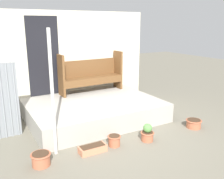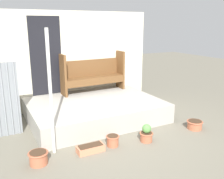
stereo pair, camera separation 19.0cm
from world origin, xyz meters
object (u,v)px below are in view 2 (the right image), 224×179
Objects in this scene: support_post at (51,94)px; flower_pot_left at (38,157)px; flower_pot_right at (146,134)px; flower_pot_far_right at (195,124)px; planter_box_rect at (91,148)px; flower_pot_middle at (113,140)px; bench at (93,73)px.

support_post is 1.07m from flower_pot_left.
support_post is 6.53× the size of flower_pot_left.
flower_pot_right is at bearing -13.09° from support_post.
flower_pot_far_right reaches higher than planter_box_rect.
flower_pot_middle is (1.06, -0.26, -0.99)m from support_post.
planter_box_rect is (-0.47, -0.02, -0.05)m from flower_pot_middle.
flower_pot_middle is (1.39, 0.00, -0.00)m from flower_pot_left.
support_post is at bearing 166.91° from flower_pot_right.
flower_pot_far_right is (1.38, -2.47, -0.86)m from bench.
flower_pot_right is 0.72× the size of planter_box_rect.
flower_pot_left is at bearing -179.88° from flower_pot_middle.
flower_pot_left is 1.29× the size of flower_pot_middle.
support_post reaches higher than planter_box_rect.
flower_pot_right is at bearing -179.67° from flower_pot_far_right.
flower_pot_middle reaches higher than flower_pot_far_right.
bench reaches higher than flower_pot_far_right.
flower_pot_middle is at bearing -14.01° from support_post.
support_post is at bearing -130.60° from bench.
support_post is 1.24× the size of bench.
flower_pot_left is 0.95× the size of flower_pot_far_right.
support_post is 2.66m from bench.
flower_pot_left is at bearing 177.80° from flower_pot_far_right.
flower_pot_left reaches higher than flower_pot_middle.
flower_pot_left is 0.94× the size of flower_pot_right.
flower_pot_left is 2.08m from flower_pot_right.
bench is 3.55× the size of planter_box_rect.
flower_pot_right is at bearing -5.87° from planter_box_rect.
flower_pot_right is (2.07, -0.14, 0.04)m from flower_pot_left.
bench reaches higher than flower_pot_middle.
flower_pot_far_right is at bearing -7.43° from support_post.
flower_pot_right reaches higher than flower_pot_far_right.
planter_box_rect is at bearing -177.29° from flower_pot_middle.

